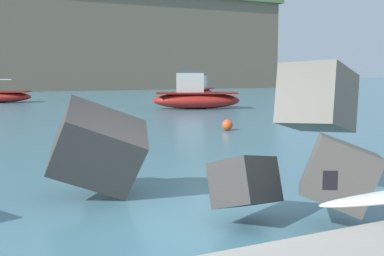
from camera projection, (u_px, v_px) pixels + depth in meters
The scene contains 5 objects.
ground_plane at pixel (194, 222), 7.39m from camera, with size 400.00×400.00×0.00m, color #42707F.
boat_near_centre at pixel (195, 97), 30.84m from camera, with size 5.98×3.96×2.42m.
boat_near_right at pixel (200, 90), 45.00m from camera, with size 4.52×4.74×2.20m.
mooring_buoy_inner at pixel (227, 125), 19.17m from camera, with size 0.44×0.44×0.44m.
headland_bluff at pixel (15, 44), 79.37m from camera, with size 75.36×45.84×14.41m.
Camera 1 is at (-3.19, -6.43, 2.29)m, focal length 44.63 mm.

